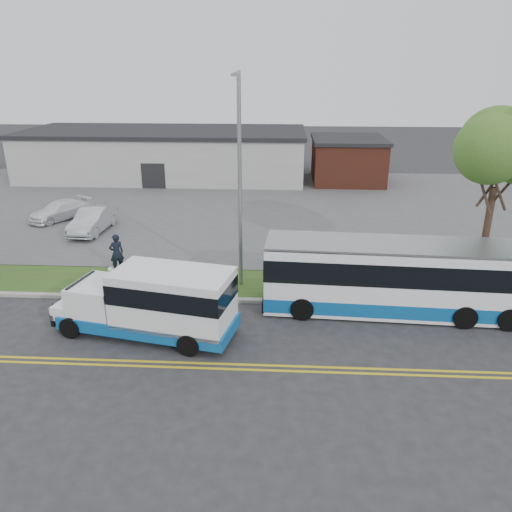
# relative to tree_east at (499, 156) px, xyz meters

# --- Properties ---
(ground) EXTENTS (140.00, 140.00, 0.00)m
(ground) POSITION_rel_tree_east_xyz_m (-14.00, -3.00, -6.20)
(ground) COLOR #28282B
(ground) RESTS_ON ground
(lane_line_north) EXTENTS (70.00, 0.12, 0.01)m
(lane_line_north) POSITION_rel_tree_east_xyz_m (-14.00, -6.85, -6.20)
(lane_line_north) COLOR gold
(lane_line_north) RESTS_ON ground
(lane_line_south) EXTENTS (70.00, 0.12, 0.01)m
(lane_line_south) POSITION_rel_tree_east_xyz_m (-14.00, -7.15, -6.20)
(lane_line_south) COLOR gold
(lane_line_south) RESTS_ON ground
(curb) EXTENTS (80.00, 0.30, 0.15)m
(curb) POSITION_rel_tree_east_xyz_m (-14.00, -1.90, -6.13)
(curb) COLOR #9E9B93
(curb) RESTS_ON ground
(verge) EXTENTS (80.00, 3.30, 0.10)m
(verge) POSITION_rel_tree_east_xyz_m (-14.00, -0.10, -6.15)
(verge) COLOR #2B4316
(verge) RESTS_ON ground
(parking_lot) EXTENTS (80.00, 25.00, 0.10)m
(parking_lot) POSITION_rel_tree_east_xyz_m (-14.00, 14.00, -6.15)
(parking_lot) COLOR #4C4C4F
(parking_lot) RESTS_ON ground
(commercial_building) EXTENTS (25.40, 10.40, 4.35)m
(commercial_building) POSITION_rel_tree_east_xyz_m (-20.00, 24.00, -4.02)
(commercial_building) COLOR #9E9E99
(commercial_building) RESTS_ON ground
(brick_wing) EXTENTS (6.30, 7.30, 3.90)m
(brick_wing) POSITION_rel_tree_east_xyz_m (-3.50, 23.00, -4.24)
(brick_wing) COLOR brown
(brick_wing) RESTS_ON ground
(tree_east) EXTENTS (5.20, 5.20, 8.33)m
(tree_east) POSITION_rel_tree_east_xyz_m (0.00, 0.00, 0.00)
(tree_east) COLOR #35231D
(tree_east) RESTS_ON verge
(streetlight_near) EXTENTS (0.35, 1.53, 9.50)m
(streetlight_near) POSITION_rel_tree_east_xyz_m (-11.00, -0.27, -0.97)
(streetlight_near) COLOR gray
(streetlight_near) RESTS_ON verge
(shuttle_bus) EXTENTS (7.37, 3.63, 2.72)m
(shuttle_bus) POSITION_rel_tree_east_xyz_m (-13.79, -4.94, -4.75)
(shuttle_bus) COLOR #0D5397
(shuttle_bus) RESTS_ON ground
(transit_bus) EXTENTS (11.09, 3.15, 3.04)m
(transit_bus) POSITION_rel_tree_east_xyz_m (-4.31, -2.40, -4.67)
(transit_bus) COLOR white
(transit_bus) RESTS_ON ground
(pedestrian) EXTENTS (0.85, 0.79, 1.96)m
(pedestrian) POSITION_rel_tree_east_xyz_m (-17.29, 1.00, -5.12)
(pedestrian) COLOR black
(pedestrian) RESTS_ON verge
(parked_car_a) EXTENTS (1.83, 4.57, 1.48)m
(parked_car_a) POSITION_rel_tree_east_xyz_m (-20.83, 7.22, -5.37)
(parked_car_a) COLOR #AFB2B6
(parked_car_a) RESTS_ON parking_lot
(parked_car_b) EXTENTS (3.75, 4.51, 1.23)m
(parked_car_b) POSITION_rel_tree_east_xyz_m (-24.03, 9.73, -5.49)
(parked_car_b) COLOR white
(parked_car_b) RESTS_ON parking_lot
(grocery_bag_left) EXTENTS (0.32, 0.32, 0.32)m
(grocery_bag_left) POSITION_rel_tree_east_xyz_m (-17.59, 0.75, -5.94)
(grocery_bag_left) COLOR white
(grocery_bag_left) RESTS_ON verge
(grocery_bag_right) EXTENTS (0.32, 0.32, 0.32)m
(grocery_bag_right) POSITION_rel_tree_east_xyz_m (-16.99, 1.25, -5.94)
(grocery_bag_right) COLOR white
(grocery_bag_right) RESTS_ON verge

